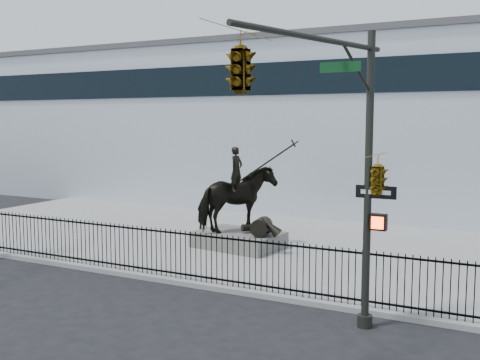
% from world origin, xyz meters
% --- Properties ---
extents(ground, '(120.00, 120.00, 0.00)m').
position_xyz_m(ground, '(0.00, 0.00, 0.00)').
color(ground, black).
rests_on(ground, ground).
extents(plaza, '(30.00, 12.00, 0.15)m').
position_xyz_m(plaza, '(0.00, 7.00, 0.07)').
color(plaza, gray).
rests_on(plaza, ground).
extents(building, '(44.00, 14.00, 9.00)m').
position_xyz_m(building, '(0.00, 20.00, 4.50)').
color(building, white).
rests_on(building, ground).
extents(picket_fence, '(22.10, 0.10, 1.50)m').
position_xyz_m(picket_fence, '(0.00, 1.25, 0.90)').
color(picket_fence, black).
rests_on(picket_fence, plaza).
extents(statue_plinth, '(3.39, 2.55, 0.59)m').
position_xyz_m(statue_plinth, '(0.70, 5.81, 0.44)').
color(statue_plinth, '#514F4A').
rests_on(statue_plinth, plaza).
extents(equestrian_statue, '(3.99, 2.74, 3.40)m').
position_xyz_m(equestrian_statue, '(0.76, 5.81, 1.97)').
color(equestrian_statue, black).
rests_on(equestrian_statue, statue_plinth).
extents(traffic_signal_right, '(2.17, 6.86, 7.00)m').
position_xyz_m(traffic_signal_right, '(6.47, -2.00, 4.85)').
color(traffic_signal_right, '#242621').
rests_on(traffic_signal_right, ground).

